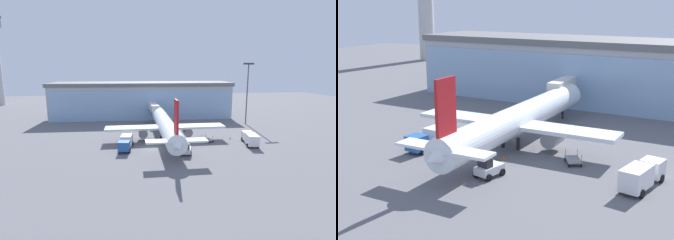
{
  "view_description": "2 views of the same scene",
  "coord_description": "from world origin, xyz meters",
  "views": [
    {
      "loc": [
        -4.53,
        -53.15,
        16.56
      ],
      "look_at": [
        4.82,
        9.91,
        4.08
      ],
      "focal_mm": 28.0,
      "sensor_mm": 36.0,
      "label": 1
    },
    {
      "loc": [
        30.41,
        -46.64,
        18.75
      ],
      "look_at": [
        2.08,
        7.07,
        3.26
      ],
      "focal_mm": 50.0,
      "sensor_mm": 36.0,
      "label": 2
    }
  ],
  "objects": [
    {
      "name": "apron_light_mast",
      "position": [
        30.35,
        20.8,
        10.88
      ],
      "size": [
        3.2,
        0.4,
        18.29
      ],
      "color": "#59595E",
      "rests_on": "ground"
    },
    {
      "name": "fuel_truck",
      "position": [
        21.73,
        -0.33,
        1.47
      ],
      "size": [
        3.61,
        7.58,
        2.65
      ],
      "rotation": [
        0.0,
        0.0,
        1.38
      ],
      "color": "silver",
      "rests_on": "ground"
    },
    {
      "name": "catering_truck",
      "position": [
        -5.51,
        0.76,
        1.47
      ],
      "size": [
        3.24,
        7.52,
        2.65
      ],
      "rotation": [
        0.0,
        0.0,
        4.59
      ],
      "color": "#2659A5",
      "rests_on": "ground"
    },
    {
      "name": "pushback_tug",
      "position": [
        6.21,
        -4.86,
        0.97
      ],
      "size": [
        2.76,
        3.51,
        2.3
      ],
      "rotation": [
        0.0,
        0.0,
        1.35
      ],
      "color": "silver",
      "rests_on": "ground"
    },
    {
      "name": "safety_cone_wingtip",
      "position": [
        19.18,
        4.89,
        0.28
      ],
      "size": [
        0.36,
        0.36,
        0.55
      ],
      "primitive_type": "cone",
      "color": "orange",
      "rests_on": "ground"
    },
    {
      "name": "jet_bridge",
      "position": [
        2.71,
        27.88,
        4.67
      ],
      "size": [
        2.68,
        12.62,
        6.06
      ],
      "rotation": [
        0.0,
        0.0,
        1.61
      ],
      "color": "silver",
      "rests_on": "ground"
    },
    {
      "name": "terminal_building",
      "position": [
        -0.0,
        38.31,
        6.02
      ],
      "size": [
        61.27,
        17.68,
        12.03
      ],
      "rotation": [
        0.0,
        0.0,
        -0.04
      ],
      "color": "#AEAEAE",
      "rests_on": "ground"
    },
    {
      "name": "airplane",
      "position": [
        3.72,
        7.48,
        3.45
      ],
      "size": [
        27.96,
        40.24,
        11.34
      ],
      "rotation": [
        0.0,
        0.0,
        1.56
      ],
      "color": "white",
      "rests_on": "ground"
    },
    {
      "name": "ground",
      "position": [
        0.0,
        0.0,
        0.0
      ],
      "size": [
        240.0,
        240.0,
        0.0
      ],
      "primitive_type": "plane",
      "color": "slate"
    },
    {
      "name": "baggage_cart",
      "position": [
        12.99,
        3.46,
        0.5
      ],
      "size": [
        2.82,
        3.22,
        1.5
      ],
      "rotation": [
        0.0,
        0.0,
        2.11
      ],
      "color": "gray",
      "rests_on": "ground"
    },
    {
      "name": "safety_cone_nose",
      "position": [
        5.05,
        0.79,
        0.28
      ],
      "size": [
        0.36,
        0.36,
        0.55
      ],
      "primitive_type": "cone",
      "color": "orange",
      "rests_on": "ground"
    }
  ]
}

